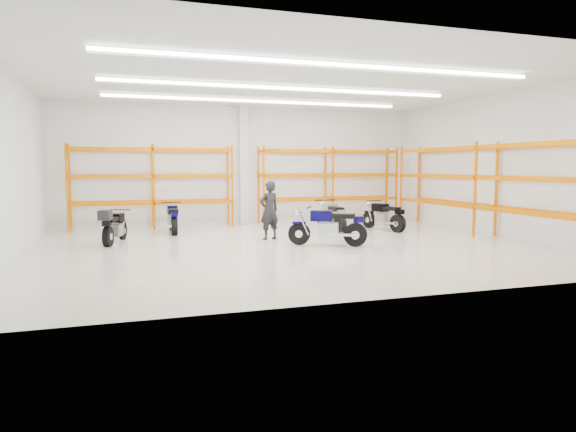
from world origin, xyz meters
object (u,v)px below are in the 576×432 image
object	(u,v)px
motorcycle_back_c	(332,218)
structural_column	(244,166)
motorcycle_back_d	(385,217)
motorcycle_main	(331,228)
motorcycle_back_b	(173,219)
motorcycle_back_a	(113,227)
standing_man	(269,210)

from	to	relation	value
motorcycle_back_c	structural_column	size ratio (longest dim) A/B	0.49
motorcycle_back_c	motorcycle_back_d	bearing A→B (deg)	0.93
motorcycle_main	motorcycle_back_b	xyz separation A→B (m)	(-3.96, 4.22, -0.04)
motorcycle_back_a	standing_man	size ratio (longest dim) A/B	1.11
motorcycle_back_c	structural_column	xyz separation A→B (m)	(-2.20, 3.54, 1.74)
motorcycle_back_b	structural_column	bearing A→B (deg)	33.63
standing_man	motorcycle_back_d	bearing A→B (deg)	173.81
motorcycle_back_d	standing_man	xyz separation A→B (m)	(-4.41, -0.91, 0.41)
motorcycle_main	motorcycle_back_d	distance (m)	4.07
motorcycle_main	structural_column	world-z (taller)	structural_column
motorcycle_back_a	structural_column	xyz separation A→B (m)	(4.72, 3.91, 1.76)
standing_man	structural_column	world-z (taller)	structural_column
motorcycle_back_c	standing_man	size ratio (longest dim) A/B	1.23
motorcycle_back_a	motorcycle_back_c	size ratio (longest dim) A/B	0.90
motorcycle_main	motorcycle_back_c	distance (m)	2.82
motorcycle_back_b	structural_column	size ratio (longest dim) A/B	0.45
motorcycle_main	motorcycle_back_a	bearing A→B (deg)	159.09
motorcycle_back_b	motorcycle_back_d	xyz separation A→B (m)	(7.07, -1.59, 0.01)
motorcycle_back_d	standing_man	world-z (taller)	standing_man
motorcycle_main	motorcycle_back_d	xyz separation A→B (m)	(3.11, 2.63, -0.03)
motorcycle_back_c	standing_man	bearing A→B (deg)	-160.18
motorcycle_back_c	motorcycle_back_d	distance (m)	1.99
standing_man	motorcycle_back_b	bearing A→B (deg)	-61.02
motorcycle_main	standing_man	distance (m)	2.19
motorcycle_main	motorcycle_back_b	world-z (taller)	motorcycle_main
motorcycle_back_a	motorcycle_back_b	distance (m)	2.72
motorcycle_back_c	standing_man	distance (m)	2.61
motorcycle_back_a	motorcycle_back_d	xyz separation A→B (m)	(8.91, 0.41, -0.01)
motorcycle_back_a	motorcycle_back_d	size ratio (longest dim) A/B	0.96
motorcycle_back_a	standing_man	xyz separation A→B (m)	(4.50, -0.50, 0.40)
motorcycle_back_c	standing_man	xyz separation A→B (m)	(-2.42, -0.87, 0.38)
motorcycle_back_d	motorcycle_main	bearing A→B (deg)	-139.83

